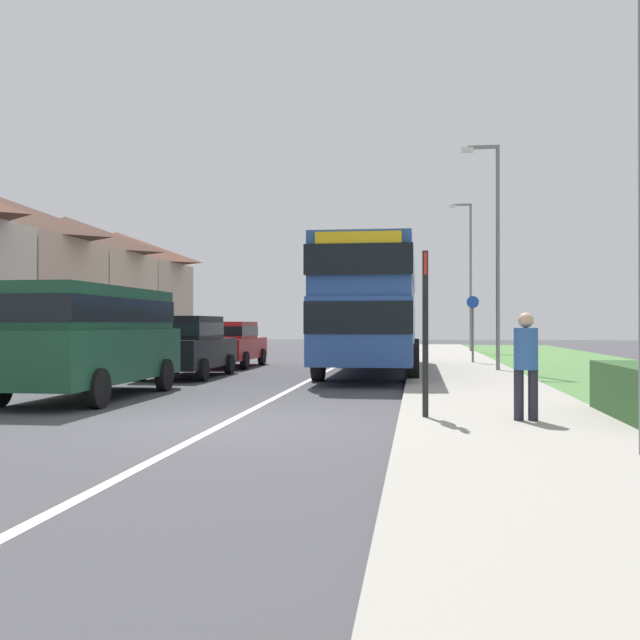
# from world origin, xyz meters

# --- Properties ---
(ground_plane) EXTENTS (120.00, 120.00, 0.00)m
(ground_plane) POSITION_xyz_m (0.00, 0.00, 0.00)
(ground_plane) COLOR #424247
(lane_marking_centre) EXTENTS (0.14, 60.00, 0.01)m
(lane_marking_centre) POSITION_xyz_m (0.00, 8.00, 0.00)
(lane_marking_centre) COLOR silver
(lane_marking_centre) RESTS_ON ground_plane
(pavement_near_side) EXTENTS (3.20, 68.00, 0.12)m
(pavement_near_side) POSITION_xyz_m (4.20, 6.00, 0.06)
(pavement_near_side) COLOR #9E998E
(pavement_near_side) RESTS_ON ground_plane
(double_decker_bus) EXTENTS (2.80, 10.84, 3.70)m
(double_decker_bus) POSITION_xyz_m (1.52, 11.41, 2.14)
(double_decker_bus) COLOR #284C93
(double_decker_bus) RESTS_ON ground_plane
(parked_van_dark_green) EXTENTS (2.11, 5.54, 2.25)m
(parked_van_dark_green) POSITION_xyz_m (-3.70, 3.34, 1.34)
(parked_van_dark_green) COLOR #19472D
(parked_van_dark_green) RESTS_ON ground_plane
(parked_car_black) EXTENTS (1.89, 4.40, 1.73)m
(parked_car_black) POSITION_xyz_m (-3.56, 9.17, 0.94)
(parked_car_black) COLOR black
(parked_car_black) RESTS_ON ground_plane
(parked_car_red) EXTENTS (1.89, 4.34, 1.59)m
(parked_car_red) POSITION_xyz_m (-3.65, 14.20, 0.88)
(parked_car_red) COLOR #B21E1E
(parked_car_red) RESTS_ON ground_plane
(pedestrian_at_stop) EXTENTS (0.34, 0.34, 1.67)m
(pedestrian_at_stop) POSITION_xyz_m (4.43, 0.08, 0.98)
(pedestrian_at_stop) COLOR #23232D
(pedestrian_at_stop) RESTS_ON ground_plane
(bus_stop_sign) EXTENTS (0.09, 0.52, 2.60)m
(bus_stop_sign) POSITION_xyz_m (3.00, 0.30, 1.54)
(bus_stop_sign) COLOR black
(bus_stop_sign) RESTS_ON ground_plane
(cycle_route_sign) EXTENTS (0.44, 0.08, 2.52)m
(cycle_route_sign) POSITION_xyz_m (4.85, 16.23, 1.43)
(cycle_route_sign) COLOR slate
(cycle_route_sign) RESTS_ON ground_plane
(street_lamp_near) EXTENTS (1.14, 0.20, 8.11)m
(street_lamp_near) POSITION_xyz_m (5.18, -2.58, 4.61)
(street_lamp_near) COLOR slate
(street_lamp_near) RESTS_ON ground_plane
(street_lamp_mid) EXTENTS (1.14, 0.20, 6.92)m
(street_lamp_mid) POSITION_xyz_m (5.17, 11.85, 4.00)
(street_lamp_mid) COLOR slate
(street_lamp_mid) RESTS_ON ground_plane
(street_lamp_far) EXTENTS (1.14, 0.20, 7.73)m
(street_lamp_far) POSITION_xyz_m (5.48, 27.70, 4.42)
(street_lamp_far) COLOR slate
(street_lamp_far) RESTS_ON ground_plane
(house_terrace_far_side) EXTENTS (7.72, 25.90, 7.12)m
(house_terrace_far_side) POSITION_xyz_m (-15.36, 21.97, 3.56)
(house_terrace_far_side) COLOR beige
(house_terrace_far_side) RESTS_ON ground_plane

